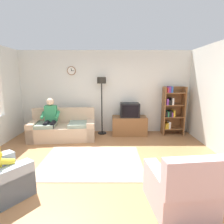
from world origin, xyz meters
name	(u,v)px	position (x,y,z in m)	size (l,w,h in m)	color
ground_plane	(100,167)	(0.00, 0.00, 0.00)	(12.00, 12.00, 0.00)	#9E6B42
back_wall_assembly	(105,92)	(0.00, 2.66, 1.35)	(6.20, 0.17, 2.70)	silver
couch	(63,129)	(-1.25, 1.84, 0.31)	(1.97, 1.04, 0.90)	tan
tv_stand	(129,125)	(0.80, 2.25, 0.30)	(1.10, 0.56, 0.59)	brown
tv	(129,110)	(0.80, 2.23, 0.81)	(0.60, 0.49, 0.44)	black
bookshelf	(171,110)	(2.17, 2.32, 0.81)	(0.68, 0.36, 1.56)	brown
floor_lamp	(101,90)	(-0.10, 2.35, 1.45)	(0.28, 0.28, 1.85)	black
armchair_near_bookshelf	(180,189)	(1.20, -1.19, 0.29)	(0.90, 0.97, 0.90)	beige
area_rug	(91,161)	(-0.22, 0.28, 0.01)	(2.20, 1.70, 0.01)	gray
person_on_couch	(50,117)	(-1.58, 1.73, 0.70)	(0.54, 0.56, 1.24)	#338C59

